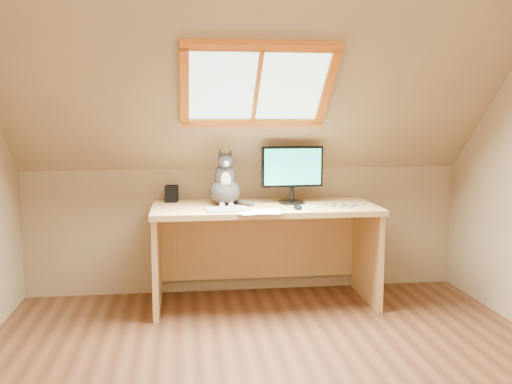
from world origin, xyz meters
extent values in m
cube|color=tan|center=(0.00, -1.75, 1.20)|extent=(3.50, 0.02, 2.40)
cube|color=tan|center=(0.00, 1.75, 0.50)|extent=(3.50, 0.02, 1.00)
cube|color=tan|center=(0.00, 0.97, 1.70)|extent=(3.50, 1.56, 1.41)
cube|color=#B2E0CC|center=(0.00, 1.05, 1.63)|extent=(0.90, 0.53, 0.48)
cube|color=orange|center=(0.00, 1.05, 1.63)|extent=(1.02, 0.64, 0.59)
cube|color=#E4B26C|center=(0.10, 1.38, 0.74)|extent=(1.67, 0.73, 0.04)
cube|color=#E4B26C|center=(-0.70, 1.38, 0.36)|extent=(0.04, 0.66, 0.72)
cube|color=#E4B26C|center=(0.90, 1.38, 0.36)|extent=(0.04, 0.66, 0.72)
cube|color=#E4B26C|center=(0.10, 1.71, 0.36)|extent=(1.57, 0.03, 0.50)
cylinder|color=black|center=(0.32, 1.45, 0.77)|extent=(0.20, 0.20, 0.02)
cylinder|color=black|center=(0.32, 1.45, 0.83)|extent=(0.03, 0.03, 0.11)
cube|color=black|center=(0.32, 1.45, 1.04)|extent=(0.47, 0.06, 0.31)
cube|color=#0095D6|center=(0.32, 1.42, 1.04)|extent=(0.44, 0.03, 0.27)
ellipsoid|color=#3C3735|center=(-0.19, 1.46, 0.86)|extent=(0.24, 0.29, 0.20)
ellipsoid|color=#3C3735|center=(-0.19, 1.44, 0.97)|extent=(0.16, 0.16, 0.21)
ellipsoid|color=silver|center=(-0.19, 1.37, 0.95)|extent=(0.08, 0.05, 0.12)
ellipsoid|color=#3C3735|center=(-0.19, 1.39, 1.10)|extent=(0.13, 0.11, 0.11)
sphere|color=silver|center=(-0.18, 1.34, 1.08)|extent=(0.04, 0.04, 0.04)
cone|color=#3C3735|center=(-0.23, 1.41, 1.15)|extent=(0.06, 0.06, 0.07)
cone|color=#3C3735|center=(-0.15, 1.41, 1.15)|extent=(0.06, 0.06, 0.07)
cube|color=black|center=(-0.59, 1.63, 0.82)|extent=(0.11, 0.11, 0.13)
cube|color=#B2B2B7|center=(-0.19, 1.19, 0.77)|extent=(0.33, 0.25, 0.01)
ellipsoid|color=black|center=(0.31, 1.16, 0.77)|extent=(0.07, 0.11, 0.03)
cube|color=white|center=(0.07, 1.12, 0.76)|extent=(0.33, 0.27, 0.00)
cube|color=white|center=(0.07, 1.12, 0.76)|extent=(0.32, 0.24, 0.00)
camera|label=1|loc=(-0.50, -2.78, 1.42)|focal=40.00mm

